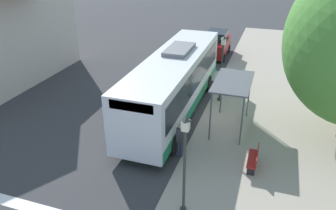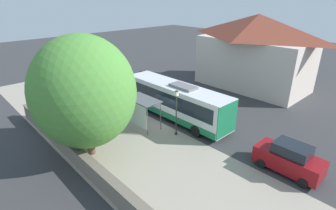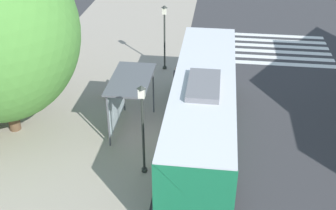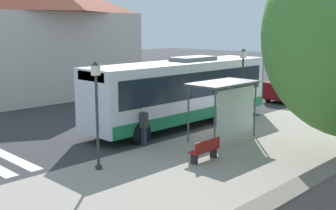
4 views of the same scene
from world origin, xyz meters
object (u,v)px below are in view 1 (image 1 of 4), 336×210
bus (175,82)px  street_lamp_near (185,159)px  street_lamp_far (222,64)px  parked_car_behind_bus (216,44)px  bench (254,159)px  bus_shelter (236,90)px  pedestrian (180,138)px

bus → street_lamp_near: 7.88m
street_lamp_far → parked_car_behind_bus: (1.89, -8.65, -1.38)m
street_lamp_near → street_lamp_far: (0.45, -9.62, 0.05)m
bench → street_lamp_far: (2.62, -6.18, 1.93)m
street_lamp_near → street_lamp_far: bearing=-87.3°
bus → street_lamp_far: (-2.21, -2.22, 0.55)m
street_lamp_near → parked_car_behind_bus: size_ratio=0.93×
street_lamp_near → parked_car_behind_bus: bearing=-82.7°
bus → bench: bus is taller
bus_shelter → street_lamp_far: street_lamp_far is taller
bus → bus_shelter: bus is taller
street_lamp_far → parked_car_behind_bus: 8.97m
bench → street_lamp_far: bearing=-67.1°
pedestrian → street_lamp_near: size_ratio=0.44×
parked_car_behind_bus → street_lamp_near: bearing=97.3°
street_lamp_near → pedestrian: bearing=-71.4°
pedestrian → street_lamp_near: street_lamp_near is taller
pedestrian → street_lamp_near: bearing=108.6°
bus → street_lamp_near: size_ratio=2.91×
pedestrian → parked_car_behind_bus: bearing=-85.2°
bus → street_lamp_near: bearing=109.8°
street_lamp_far → pedestrian: bearing=84.4°
pedestrian → bus_shelter: bearing=-119.6°
street_lamp_far → parked_car_behind_bus: bearing=-77.7°
bench → parked_car_behind_bus: bearing=-73.1°
parked_car_behind_bus → pedestrian: bearing=94.8°
pedestrian → street_lamp_near: (-1.08, 3.21, 1.33)m
bench → street_lamp_near: 4.47m
bench → pedestrian: bearing=3.9°
bus_shelter → street_lamp_near: bearing=83.0°
bus → parked_car_behind_bus: size_ratio=2.70×
bench → street_lamp_far: 6.98m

